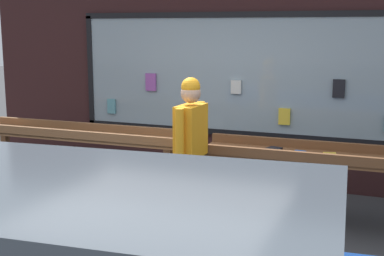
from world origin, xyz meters
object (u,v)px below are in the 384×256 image
small_dog (153,201)px  person_browsing (191,141)px  display_table_left (78,139)px  display_table_right (330,162)px

small_dog → person_browsing: bearing=-49.3°
display_table_left → person_browsing: (1.82, -0.59, 0.23)m
person_browsing → small_dog: bearing=118.6°
display_table_right → person_browsing: bearing=-157.3°
display_table_left → display_table_right: size_ratio=1.00×
display_table_left → person_browsing: 1.92m
display_table_left → small_dog: 1.69m
display_table_right → person_browsing: (-1.41, -0.59, 0.25)m
display_table_right → person_browsing: size_ratio=1.77×
display_table_left → small_dog: (1.44, -0.78, -0.44)m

